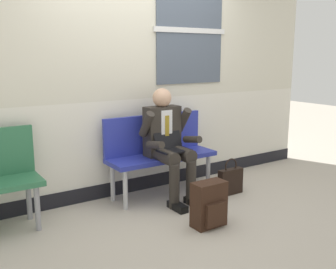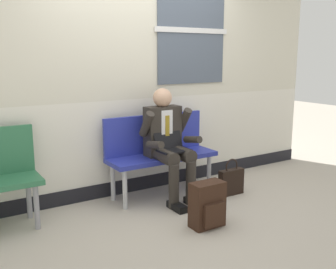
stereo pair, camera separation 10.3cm
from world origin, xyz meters
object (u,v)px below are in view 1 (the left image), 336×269
object	(u,v)px
bench_with_person	(159,149)
backpack	(209,205)
person_seated	(168,142)
handbag	(230,181)

from	to	relation	value
bench_with_person	backpack	xyz separation A→B (m)	(-0.09, -1.02, -0.32)
person_seated	handbag	xyz separation A→B (m)	(0.67, -0.29, -0.49)
bench_with_person	handbag	distance (m)	0.91
person_seated	bench_with_person	bearing A→B (deg)	90.00
person_seated	backpack	bearing A→B (deg)	-96.00
bench_with_person	person_seated	distance (m)	0.23
backpack	handbag	distance (m)	0.93
person_seated	handbag	bearing A→B (deg)	-23.07
handbag	backpack	bearing A→B (deg)	-144.66
person_seated	handbag	distance (m)	0.88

